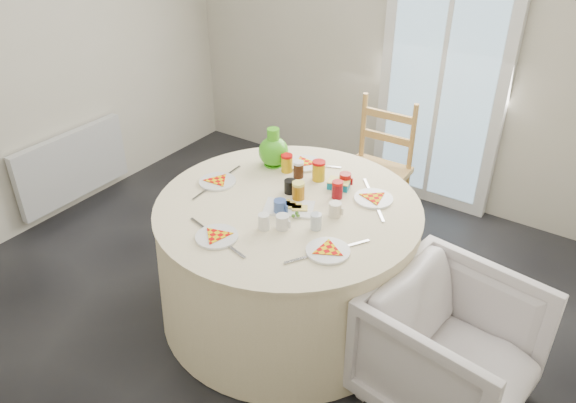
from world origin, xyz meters
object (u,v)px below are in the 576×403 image
Objects in this scene: wooden_chair at (373,176)px; green_pitcher at (273,153)px; radiator at (72,166)px; armchair at (452,344)px; table at (288,260)px.

green_pitcher is at bearing -118.32° from wooden_chair.
radiator is 1.27× the size of armchair.
armchair is 3.14× the size of green_pitcher.
green_pitcher is at bearing 135.02° from table.
armchair reaches higher than radiator.
wooden_chair reaches higher than armchair.
armchair is at bearing -37.36° from green_pitcher.
table is 6.40× the size of green_pitcher.
armchair is 1.60m from green_pitcher.
armchair is (1.09, -0.12, 0.02)m from table.
armchair is (1.07, -1.22, -0.08)m from wooden_chair.
green_pitcher is at bearing 9.90° from radiator.
radiator is 3.99× the size of green_pitcher.
armchair is (3.22, -0.16, 0.01)m from radiator.
table reaches higher than radiator.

